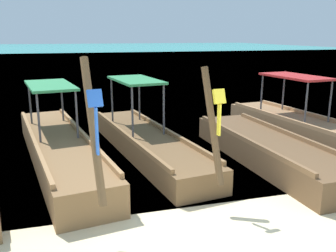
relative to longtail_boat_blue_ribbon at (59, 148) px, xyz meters
The scene contains 5 objects.
sea_water 57.02m from the longtail_boat_blue_ribbon, 87.61° to the left, with size 120.00×120.00×0.00m, color teal.
longtail_boat_blue_ribbon is the anchor object (origin of this frame).
longtail_boat_yellow_ribbon 2.14m from the longtail_boat_blue_ribbon, ahead, with size 2.02×6.66×2.46m.
longtail_boat_pink_ribbon 4.97m from the longtail_boat_blue_ribbon, 15.15° to the right, with size 1.57×5.74×2.84m.
longtail_boat_orange_ribbon 6.75m from the longtail_boat_blue_ribbon, ahead, with size 1.94×7.05×2.37m.
Camera 1 is at (-2.18, -3.95, 2.98)m, focal length 39.56 mm.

